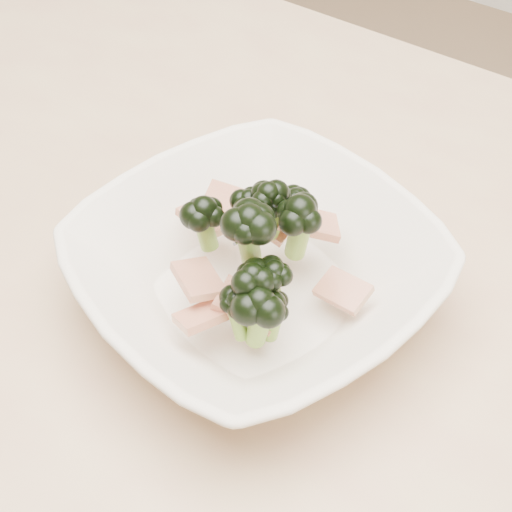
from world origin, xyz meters
name	(u,v)px	position (x,y,z in m)	size (l,w,h in m)	color
dining_table	(244,319)	(0.00, 0.00, 0.65)	(1.20, 0.80, 0.75)	tan
broccoli_dish	(257,266)	(0.04, -0.04, 0.79)	(0.34, 0.34, 0.13)	beige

